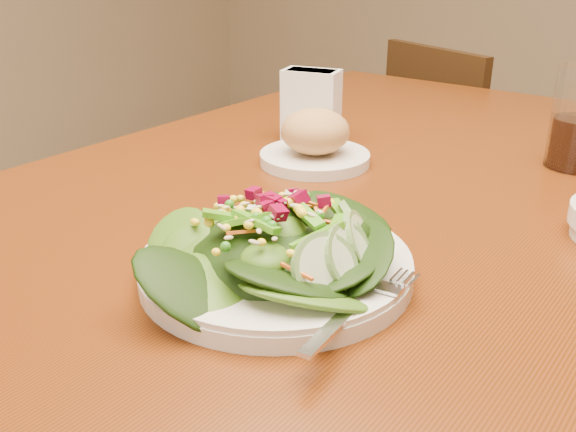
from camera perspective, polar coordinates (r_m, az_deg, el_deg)
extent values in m
cube|color=#5E260C|center=(0.89, 6.53, 1.55)|extent=(0.90, 1.40, 0.04)
cylinder|color=black|center=(1.73, 5.80, -0.77)|extent=(0.07, 0.07, 0.71)
cube|color=black|center=(1.97, 15.66, 2.35)|extent=(0.48, 0.48, 0.04)
cylinder|color=black|center=(2.07, 21.26, -3.36)|extent=(0.04, 0.04, 0.36)
cylinder|color=black|center=(2.25, 14.98, -0.37)|extent=(0.04, 0.04, 0.36)
cylinder|color=black|center=(1.85, 15.17, -5.85)|extent=(0.04, 0.04, 0.36)
cylinder|color=black|center=(2.05, 8.80, -2.28)|extent=(0.04, 0.04, 0.36)
cube|color=black|center=(1.78, 12.50, 7.93)|extent=(0.34, 0.15, 0.41)
cylinder|color=silver|center=(0.64, -1.08, -4.63)|extent=(0.27, 0.27, 0.02)
ellipsoid|color=black|center=(0.63, -1.10, -2.28)|extent=(0.18, 0.18, 0.04)
cube|color=silver|center=(0.56, 6.47, -7.96)|extent=(0.05, 0.18, 0.01)
cylinder|color=silver|center=(0.97, 2.39, 5.17)|extent=(0.16, 0.16, 0.02)
ellipsoid|color=tan|center=(0.95, 2.43, 7.55)|extent=(0.10, 0.10, 0.07)
cube|color=white|center=(1.07, 2.07, 9.75)|extent=(0.10, 0.07, 0.12)
cube|color=white|center=(1.06, 2.08, 10.22)|extent=(0.08, 0.06, 0.10)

